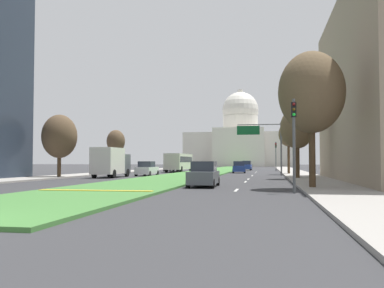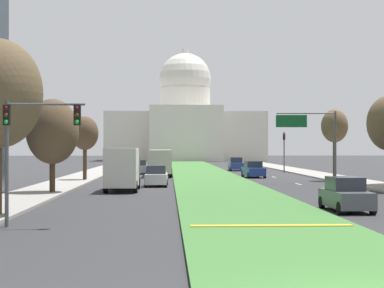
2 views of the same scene
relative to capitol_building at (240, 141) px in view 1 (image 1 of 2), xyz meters
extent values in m
plane|color=#333335|center=(0.00, -68.51, -8.79)|extent=(304.99, 304.99, 0.00)
cube|color=#427A38|center=(0.00, -75.44, -8.72)|extent=(7.20, 124.77, 0.14)
cube|color=gold|center=(0.00, -125.40, -8.63)|extent=(6.48, 0.50, 0.04)
cube|color=silver|center=(7.42, -121.40, -8.78)|extent=(0.16, 2.40, 0.01)
cube|color=silver|center=(7.42, -110.72, -8.78)|extent=(0.16, 2.40, 0.01)
cube|color=silver|center=(7.42, -105.16, -8.78)|extent=(0.16, 2.40, 0.01)
cube|color=silver|center=(7.42, -95.11, -8.78)|extent=(0.16, 2.40, 0.01)
cube|color=silver|center=(7.42, -82.27, -8.78)|extent=(0.16, 2.40, 0.01)
cube|color=silver|center=(7.42, -76.63, -8.78)|extent=(0.16, 2.40, 0.01)
cube|color=#9E9991|center=(-13.24, -82.38, -8.71)|extent=(4.00, 124.77, 0.15)
cube|color=#9E9991|center=(13.24, -82.38, -8.71)|extent=(4.00, 124.77, 0.15)
cube|color=silver|center=(0.00, 0.80, -3.07)|extent=(37.32, 18.42, 11.42)
cube|color=silver|center=(0.00, -10.40, -2.50)|extent=(16.42, 4.00, 12.56)
cylinder|color=silver|center=(0.00, 0.80, 5.62)|extent=(12.05, 12.05, 5.97)
sphere|color=silver|center=(0.00, 0.80, 10.80)|extent=(12.51, 12.51, 12.51)
cylinder|color=silver|center=(0.00, 0.80, 16.43)|extent=(1.80, 1.80, 3.00)
cylinder|color=#515456|center=(10.74, -123.47, -6.19)|extent=(0.16, 0.16, 5.20)
cube|color=black|center=(10.74, -123.47, -4.19)|extent=(0.28, 0.24, 0.84)
sphere|color=#510F0F|center=(10.74, -123.61, -3.91)|extent=(0.18, 0.18, 0.18)
sphere|color=#4C380F|center=(10.74, -123.61, -4.19)|extent=(0.18, 0.18, 0.18)
sphere|color=#1ED838|center=(10.74, -123.61, -4.47)|extent=(0.18, 0.18, 0.18)
cylinder|color=#515456|center=(10.74, -70.53, -6.19)|extent=(0.16, 0.16, 5.20)
cube|color=black|center=(10.74, -70.53, -4.19)|extent=(0.28, 0.24, 0.84)
sphere|color=red|center=(10.74, -70.67, -3.91)|extent=(0.18, 0.18, 0.18)
sphere|color=#4C380F|center=(10.74, -70.67, -4.19)|extent=(0.18, 0.18, 0.18)
sphere|color=#0F4219|center=(10.74, -70.67, -4.47)|extent=(0.18, 0.18, 0.18)
cylinder|color=#515456|center=(10.94, -94.35, -5.54)|extent=(0.20, 0.20, 6.50)
cylinder|color=#515456|center=(8.28, -94.35, -2.49)|extent=(5.32, 0.12, 0.12)
cube|color=#146033|center=(6.95, -94.40, -3.19)|extent=(2.80, 0.08, 1.10)
cylinder|color=#4C3823|center=(12.05, -119.94, -6.38)|extent=(0.41, 0.41, 4.81)
ellipsoid|color=brown|center=(12.05, -119.94, -2.68)|extent=(4.14, 4.14, 5.17)
cylinder|color=#4C3823|center=(-12.21, -106.03, -7.17)|extent=(0.39, 0.39, 3.23)
ellipsoid|color=brown|center=(-12.21, -106.03, -4.41)|extent=(3.66, 3.66, 4.57)
cylinder|color=#4C3823|center=(12.16, -104.69, -6.78)|extent=(0.43, 0.43, 4.02)
ellipsoid|color=brown|center=(12.16, -104.69, -3.75)|extent=(3.27, 3.27, 4.09)
cylinder|color=#4C3823|center=(-12.14, -89.39, -6.89)|extent=(0.37, 0.37, 3.80)
ellipsoid|color=brown|center=(-12.14, -89.39, -4.17)|extent=(2.61, 2.61, 3.27)
cylinder|color=#4C3823|center=(12.02, -90.05, -6.53)|extent=(0.33, 0.33, 4.52)
ellipsoid|color=brown|center=(12.02, -90.05, -3.46)|extent=(2.58, 2.58, 3.23)
cube|color=#4C5156|center=(4.97, -118.52, -8.14)|extent=(1.84, 4.32, 0.84)
cube|color=#282D38|center=(4.97, -118.35, -7.38)|extent=(1.59, 2.09, 0.69)
cylinder|color=black|center=(5.81, -120.20, -8.47)|extent=(0.23, 0.64, 0.64)
cylinder|color=black|center=(4.20, -120.23, -8.47)|extent=(0.23, 0.64, 0.64)
cylinder|color=black|center=(5.75, -116.81, -8.47)|extent=(0.23, 0.64, 0.64)
cylinder|color=black|center=(4.14, -116.83, -8.47)|extent=(0.23, 0.64, 0.64)
cube|color=silver|center=(-5.08, -97.75, -8.15)|extent=(1.86, 4.28, 0.84)
cube|color=#282D38|center=(-5.08, -97.92, -7.38)|extent=(1.61, 2.07, 0.69)
cylinder|color=black|center=(-5.86, -96.06, -8.47)|extent=(0.23, 0.64, 0.64)
cylinder|color=black|center=(-4.24, -96.09, -8.47)|extent=(0.23, 0.64, 0.64)
cylinder|color=black|center=(-5.92, -99.41, -8.47)|extent=(0.23, 0.64, 0.64)
cylinder|color=black|center=(-4.29, -99.44, -8.47)|extent=(0.23, 0.64, 0.64)
cube|color=navy|center=(5.04, -83.31, -8.14)|extent=(2.12, 4.56, 0.85)
cube|color=#282D38|center=(5.03, -83.13, -7.37)|extent=(1.75, 2.23, 0.69)
cylinder|color=black|center=(5.99, -85.02, -8.47)|extent=(0.26, 0.65, 0.64)
cylinder|color=black|center=(4.31, -85.13, -8.47)|extent=(0.26, 0.65, 0.64)
cylinder|color=black|center=(5.77, -81.48, -8.47)|extent=(0.26, 0.65, 0.64)
cylinder|color=black|center=(4.09, -81.59, -8.47)|extent=(0.26, 0.65, 0.64)
cube|color=#BCBCC1|center=(-7.49, -73.76, -8.16)|extent=(2.02, 4.71, 0.80)
cube|color=#282D38|center=(-7.50, -73.95, -7.43)|extent=(1.69, 2.29, 0.66)
cylinder|color=black|center=(-8.22, -71.86, -8.47)|extent=(0.25, 0.65, 0.64)
cylinder|color=black|center=(-6.58, -71.94, -8.47)|extent=(0.25, 0.65, 0.64)
cylinder|color=black|center=(-8.40, -75.58, -8.47)|extent=(0.25, 0.65, 0.64)
cylinder|color=black|center=(-6.76, -75.66, -8.47)|extent=(0.25, 0.65, 0.64)
cube|color=navy|center=(5.26, -64.24, -8.12)|extent=(1.94, 4.29, 0.89)
cube|color=#282D38|center=(5.26, -64.07, -7.31)|extent=(1.66, 2.08, 0.73)
cylinder|color=black|center=(6.03, -65.93, -8.47)|extent=(0.24, 0.65, 0.64)
cylinder|color=black|center=(4.38, -65.88, -8.47)|extent=(0.24, 0.65, 0.64)
cylinder|color=black|center=(6.13, -62.59, -8.47)|extent=(0.24, 0.65, 0.64)
cylinder|color=black|center=(4.49, -62.54, -8.47)|extent=(0.24, 0.65, 0.64)
cube|color=#4C5156|center=(-7.50, -101.14, -7.34)|extent=(2.30, 2.00, 2.20)
cube|color=silver|center=(-7.50, -104.34, -6.99)|extent=(2.30, 4.40, 2.80)
cylinder|color=black|center=(-8.55, -101.14, -8.34)|extent=(0.30, 0.90, 0.90)
cylinder|color=black|center=(-6.45, -101.14, -8.34)|extent=(0.30, 0.90, 0.90)
cylinder|color=black|center=(-8.55, -105.44, -8.34)|extent=(0.30, 0.90, 0.90)
cylinder|color=black|center=(-6.45, -105.44, -8.34)|extent=(0.30, 0.90, 0.90)
cube|color=beige|center=(-4.97, -79.48, -7.09)|extent=(2.50, 11.00, 2.50)
cube|color=#232833|center=(-4.97, -79.48, -6.74)|extent=(2.52, 10.12, 0.90)
cylinder|color=black|center=(-6.12, -75.18, -8.29)|extent=(0.32, 1.00, 1.00)
cylinder|color=black|center=(-3.82, -75.18, -8.29)|extent=(0.32, 1.00, 1.00)
cylinder|color=black|center=(-6.12, -83.38, -8.29)|extent=(0.32, 1.00, 1.00)
cylinder|color=black|center=(-3.82, -83.38, -8.29)|extent=(0.32, 1.00, 1.00)
camera|label=1|loc=(9.31, -147.44, -7.03)|focal=39.82mm
camera|label=2|loc=(-4.12, -150.21, -5.49)|focal=58.71mm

